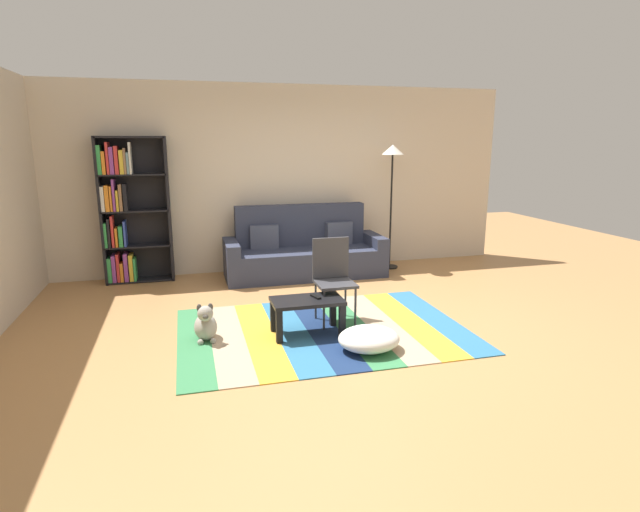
{
  "coord_description": "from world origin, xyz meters",
  "views": [
    {
      "loc": [
        -1.49,
        -4.93,
        1.92
      ],
      "look_at": [
        -0.06,
        0.41,
        0.65
      ],
      "focal_mm": 28.49,
      "sensor_mm": 36.0,
      "label": 1
    }
  ],
  "objects_px": {
    "bookshelf": "(127,212)",
    "dog": "(206,325)",
    "coffee_table": "(307,306)",
    "pouf": "(369,339)",
    "tv_remote": "(316,297)",
    "couch": "(304,252)",
    "folding_chair": "(333,273)",
    "standing_lamp": "(392,166)"
  },
  "relations": [
    {
      "from": "bookshelf",
      "to": "dog",
      "type": "bearing_deg",
      "value": -69.9
    },
    {
      "from": "coffee_table",
      "to": "pouf",
      "type": "distance_m",
      "value": 0.73
    },
    {
      "from": "pouf",
      "to": "tv_remote",
      "type": "xyz_separation_m",
      "value": [
        -0.36,
        0.57,
        0.26
      ]
    },
    {
      "from": "couch",
      "to": "folding_chair",
      "type": "xyz_separation_m",
      "value": [
        -0.14,
        -1.94,
        0.2
      ]
    },
    {
      "from": "coffee_table",
      "to": "folding_chair",
      "type": "bearing_deg",
      "value": 41.96
    },
    {
      "from": "dog",
      "to": "folding_chair",
      "type": "relative_size",
      "value": 0.44
    },
    {
      "from": "couch",
      "to": "coffee_table",
      "type": "distance_m",
      "value": 2.32
    },
    {
      "from": "pouf",
      "to": "folding_chair",
      "type": "distance_m",
      "value": 0.97
    },
    {
      "from": "bookshelf",
      "to": "folding_chair",
      "type": "xyz_separation_m",
      "value": [
        2.25,
        -2.22,
        -0.44
      ]
    },
    {
      "from": "bookshelf",
      "to": "pouf",
      "type": "height_order",
      "value": "bookshelf"
    },
    {
      "from": "couch",
      "to": "folding_chair",
      "type": "distance_m",
      "value": 1.95
    },
    {
      "from": "standing_lamp",
      "to": "folding_chair",
      "type": "bearing_deg",
      "value": -126.56
    },
    {
      "from": "tv_remote",
      "to": "folding_chair",
      "type": "relative_size",
      "value": 0.17
    },
    {
      "from": "bookshelf",
      "to": "coffee_table",
      "type": "height_order",
      "value": "bookshelf"
    },
    {
      "from": "coffee_table",
      "to": "standing_lamp",
      "type": "relative_size",
      "value": 0.38
    },
    {
      "from": "bookshelf",
      "to": "folding_chair",
      "type": "height_order",
      "value": "bookshelf"
    },
    {
      "from": "tv_remote",
      "to": "bookshelf",
      "type": "bearing_deg",
      "value": 112.18
    },
    {
      "from": "dog",
      "to": "bookshelf",
      "type": "bearing_deg",
      "value": 110.1
    },
    {
      "from": "dog",
      "to": "coffee_table",
      "type": "bearing_deg",
      "value": -6.14
    },
    {
      "from": "standing_lamp",
      "to": "folding_chair",
      "type": "relative_size",
      "value": 2.05
    },
    {
      "from": "bookshelf",
      "to": "folding_chair",
      "type": "relative_size",
      "value": 2.19
    },
    {
      "from": "bookshelf",
      "to": "tv_remote",
      "type": "height_order",
      "value": "bookshelf"
    },
    {
      "from": "bookshelf",
      "to": "tv_remote",
      "type": "bearing_deg",
      "value": -51.81
    },
    {
      "from": "couch",
      "to": "coffee_table",
      "type": "relative_size",
      "value": 3.18
    },
    {
      "from": "bookshelf",
      "to": "tv_remote",
      "type": "distance_m",
      "value": 3.26
    },
    {
      "from": "dog",
      "to": "tv_remote",
      "type": "relative_size",
      "value": 2.65
    },
    {
      "from": "coffee_table",
      "to": "standing_lamp",
      "type": "height_order",
      "value": "standing_lamp"
    },
    {
      "from": "bookshelf",
      "to": "standing_lamp",
      "type": "xyz_separation_m",
      "value": [
        3.75,
        -0.2,
        0.57
      ]
    },
    {
      "from": "coffee_table",
      "to": "standing_lamp",
      "type": "xyz_separation_m",
      "value": [
        1.86,
        2.35,
        1.24
      ]
    },
    {
      "from": "standing_lamp",
      "to": "couch",
      "type": "bearing_deg",
      "value": -176.41
    },
    {
      "from": "couch",
      "to": "dog",
      "type": "bearing_deg",
      "value": -124.69
    },
    {
      "from": "coffee_table",
      "to": "couch",
      "type": "bearing_deg",
      "value": 77.6
    },
    {
      "from": "coffee_table",
      "to": "tv_remote",
      "type": "distance_m",
      "value": 0.13
    },
    {
      "from": "dog",
      "to": "pouf",
      "type": "bearing_deg",
      "value": -24.26
    },
    {
      "from": "folding_chair",
      "to": "tv_remote",
      "type": "bearing_deg",
      "value": -119.66
    },
    {
      "from": "coffee_table",
      "to": "pouf",
      "type": "bearing_deg",
      "value": -50.19
    },
    {
      "from": "bookshelf",
      "to": "dog",
      "type": "height_order",
      "value": "bookshelf"
    },
    {
      "from": "couch",
      "to": "standing_lamp",
      "type": "relative_size",
      "value": 1.22
    },
    {
      "from": "dog",
      "to": "couch",
      "type": "bearing_deg",
      "value": 55.31
    },
    {
      "from": "couch",
      "to": "folding_chair",
      "type": "relative_size",
      "value": 2.51
    },
    {
      "from": "couch",
      "to": "coffee_table",
      "type": "height_order",
      "value": "couch"
    },
    {
      "from": "folding_chair",
      "to": "couch",
      "type": "bearing_deg",
      "value": 98.32
    }
  ]
}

